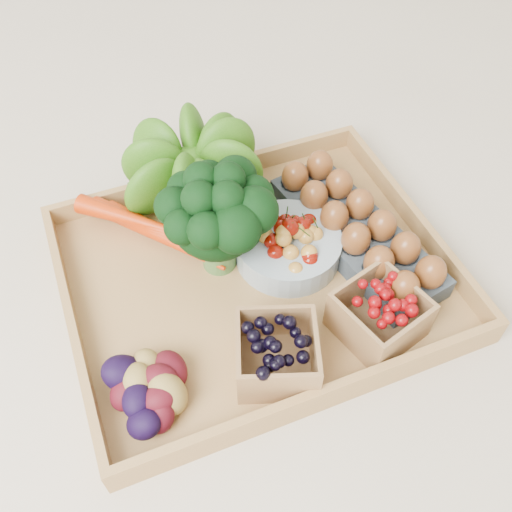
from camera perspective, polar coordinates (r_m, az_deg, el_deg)
name	(u,v)px	position (r m, az deg, el deg)	size (l,w,h in m)	color
ground	(256,281)	(0.87, 0.00, -2.51)	(4.00, 4.00, 0.00)	beige
tray	(256,278)	(0.86, 0.00, -2.21)	(0.55, 0.45, 0.01)	#AE8149
carrots	(150,228)	(0.89, -10.59, 2.77)	(0.21, 0.15, 0.05)	#C22F06
lettuce	(193,161)	(0.92, -6.34, 9.41)	(0.15, 0.15, 0.15)	#1C4F0C
broccoli	(217,235)	(0.82, -3.88, 2.15)	(0.17, 0.17, 0.13)	black
cherry_bowl	(288,247)	(0.86, 3.21, 0.91)	(0.16, 0.16, 0.04)	#8C9EA5
egg_carton	(355,235)	(0.89, 9.87, 2.06)	(0.11, 0.31, 0.04)	#363E45
potatoes	(149,388)	(0.73, -10.69, -12.88)	(0.12, 0.12, 0.07)	#3B0911
punnet_blackberry	(277,354)	(0.74, 2.08, -9.73)	(0.10, 0.10, 0.07)	black
punnet_raspberry	(379,315)	(0.79, 12.21, -5.77)	(0.10, 0.10, 0.07)	#6C0407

